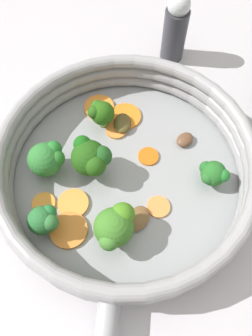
{
  "coord_description": "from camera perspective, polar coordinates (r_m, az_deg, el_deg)",
  "views": [
    {
      "loc": [
        -0.16,
        -0.12,
        0.41
      ],
      "look_at": [
        0.0,
        0.0,
        0.03
      ],
      "focal_mm": 35.0,
      "sensor_mm": 36.0,
      "label": 1
    }
  ],
  "objects": [
    {
      "name": "carrot_slice_5",
      "position": [
        0.43,
        -9.18,
        -6.12
      ],
      "size": [
        0.04,
        0.04,
        0.0
      ],
      "primitive_type": "cylinder",
      "rotation": [
        0.0,
        0.0,
        1.62
      ],
      "color": "#F9983B",
      "rests_on": "skillet"
    },
    {
      "name": "skillet_rivet_left",
      "position": [
        0.4,
        -6.74,
        -19.76
      ],
      "size": [
        0.01,
        0.01,
        0.01
      ],
      "primitive_type": "sphere",
      "color": "#919998",
      "rests_on": "skillet"
    },
    {
      "name": "skillet_rim_wall",
      "position": [
        0.42,
        0.0,
        0.84
      ],
      "size": [
        0.34,
        0.34,
        0.06
      ],
      "color": "#959496",
      "rests_on": "skillet"
    },
    {
      "name": "broccoli_floret_2",
      "position": [
        0.42,
        -6.12,
        1.79
      ],
      "size": [
        0.05,
        0.06,
        0.06
      ],
      "color": "#6D9C58",
      "rests_on": "skillet"
    },
    {
      "name": "broccoli_floret_1",
      "position": [
        0.43,
        14.92,
        -0.95
      ],
      "size": [
        0.04,
        0.04,
        0.04
      ],
      "color": "#5D874A",
      "rests_on": "skillet"
    },
    {
      "name": "carrot_slice_2",
      "position": [
        0.5,
        -4.7,
        10.5
      ],
      "size": [
        0.06,
        0.06,
        0.01
      ],
      "primitive_type": "cylinder",
      "rotation": [
        0.0,
        0.0,
        5.11
      ],
      "color": "orange",
      "rests_on": "skillet"
    },
    {
      "name": "skillet",
      "position": [
        0.45,
        0.0,
        -1.34
      ],
      "size": [
        0.32,
        0.32,
        0.02
      ],
      "primitive_type": "cylinder",
      "color": "#939699",
      "rests_on": "ground_plane"
    },
    {
      "name": "broccoli_floret_3",
      "position": [
        0.43,
        -13.61,
        1.56
      ],
      "size": [
        0.05,
        0.05,
        0.05
      ],
      "color": "#87AB6E",
      "rests_on": "skillet"
    },
    {
      "name": "carrot_slice_4",
      "position": [
        0.44,
        -14.11,
        -6.01
      ],
      "size": [
        0.04,
        0.04,
        0.0
      ],
      "primitive_type": "cylinder",
      "rotation": [
        0.0,
        0.0,
        2.46
      ],
      "color": "#F99933",
      "rests_on": "skillet"
    },
    {
      "name": "mushroom_piece_1",
      "position": [
        0.47,
        10.21,
        4.89
      ],
      "size": [
        0.03,
        0.02,
        0.01
      ],
      "primitive_type": "ellipsoid",
      "rotation": [
        0.0,
        0.0,
        3.0
      ],
      "color": "brown",
      "rests_on": "skillet"
    },
    {
      "name": "carrot_slice_3",
      "position": [
        0.49,
        -0.11,
        9.01
      ],
      "size": [
        0.06,
        0.06,
        0.0
      ],
      "primitive_type": "cylinder",
      "rotation": [
        0.0,
        0.0,
        1.88
      ],
      "color": "orange",
      "rests_on": "skillet"
    },
    {
      "name": "mushroom_piece_0",
      "position": [
        0.41,
        2.06,
        -8.78
      ],
      "size": [
        0.04,
        0.03,
        0.01
      ],
      "primitive_type": "ellipsoid",
      "rotation": [
        0.0,
        0.0,
        3.2
      ],
      "color": "brown",
      "rests_on": "skillet"
    },
    {
      "name": "ground_plane",
      "position": [
        0.46,
        0.0,
        -1.78
      ],
      "size": [
        4.0,
        4.0,
        0.0
      ],
      "primitive_type": "plane",
      "color": "#BAB6BB"
    },
    {
      "name": "carrot_slice_7",
      "position": [
        0.46,
        3.92,
        2.04
      ],
      "size": [
        0.04,
        0.04,
        0.0
      ],
      "primitive_type": "cylinder",
      "rotation": [
        0.0,
        0.0,
        5.8
      ],
      "color": "orange",
      "rests_on": "skillet"
    },
    {
      "name": "broccoli_floret_4",
      "position": [
        0.47,
        -4.35,
        9.53
      ],
      "size": [
        0.04,
        0.04,
        0.04
      ],
      "color": "#7C9D50",
      "rests_on": "skillet"
    },
    {
      "name": "broccoli_floret_5",
      "position": [
        0.38,
        -1.97,
        -10.16
      ],
      "size": [
        0.06,
        0.05,
        0.06
      ],
      "color": "#78A15B",
      "rests_on": "skillet"
    },
    {
      "name": "carrot_slice_6",
      "position": [
        0.42,
        -9.94,
        -10.6
      ],
      "size": [
        0.06,
        0.06,
        0.01
      ],
      "primitive_type": "cylinder",
      "rotation": [
        0.0,
        0.0,
        1.76
      ],
      "color": "orange",
      "rests_on": "skillet"
    },
    {
      "name": "carrot_slice_1",
      "position": [
        0.48,
        -1.71,
        6.63
      ],
      "size": [
        0.04,
        0.04,
        0.0
      ],
      "primitive_type": "cylinder",
      "rotation": [
        0.0,
        0.0,
        5.2
      ],
      "color": "orange",
      "rests_on": "skillet"
    },
    {
      "name": "carrot_slice_0",
      "position": [
        0.42,
        5.69,
        -6.74
      ],
      "size": [
        0.04,
        0.04,
        0.0
      ],
      "primitive_type": "cylinder",
      "rotation": [
        0.0,
        0.0,
        2.77
      ],
      "color": "#F08B41",
      "rests_on": "skillet"
    },
    {
      "name": "mushroom_piece_2",
      "position": [
        0.48,
        -0.63,
        7.82
      ],
      "size": [
        0.04,
        0.04,
        0.01
      ],
      "primitive_type": "ellipsoid",
      "rotation": [
        0.0,
        0.0,
        3.77
      ],
      "color": "brown",
      "rests_on": "skillet"
    },
    {
      "name": "salt_shaker",
      "position": [
        0.57,
        8.59,
        22.92
      ],
      "size": [
        0.04,
        0.04,
        0.12
      ],
      "color": "#333338",
      "rests_on": "ground_plane"
    },
    {
      "name": "skillet_rivet_right",
      "position": [
        0.4,
        1.74,
        -20.75
      ],
      "size": [
        0.01,
        0.01,
        0.01
      ],
      "primitive_type": "sphere",
      "color": "gray",
      "rests_on": "skillet"
    },
    {
      "name": "broccoli_floret_0",
      "position": [
        0.4,
        -14.11,
        -8.78
      ],
      "size": [
        0.04,
        0.04,
        0.04
      ],
      "color": "#7CA65E",
      "rests_on": "skillet"
    }
  ]
}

